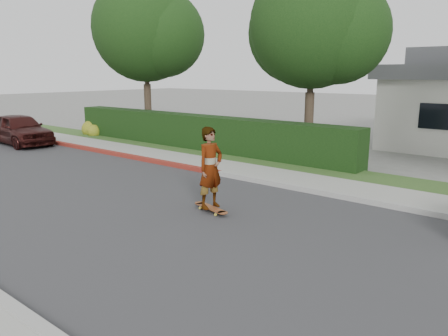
# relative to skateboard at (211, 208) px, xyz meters

# --- Properties ---
(ground) EXTENTS (120.00, 120.00, 0.00)m
(ground) POSITION_rel_skateboard_xyz_m (-3.27, -1.06, -0.10)
(ground) COLOR slate
(ground) RESTS_ON ground
(road) EXTENTS (60.00, 8.00, 0.01)m
(road) POSITION_rel_skateboard_xyz_m (-3.27, -1.06, -0.10)
(road) COLOR #2D2D30
(road) RESTS_ON ground
(curb_far) EXTENTS (60.00, 0.20, 0.15)m
(curb_far) POSITION_rel_skateboard_xyz_m (-3.27, 3.04, -0.03)
(curb_far) COLOR #9E9E99
(curb_far) RESTS_ON ground
(curb_red_section) EXTENTS (12.00, 0.21, 0.15)m
(curb_red_section) POSITION_rel_skateboard_xyz_m (-8.27, 3.04, -0.03)
(curb_red_section) COLOR maroon
(curb_red_section) RESTS_ON ground
(sidewalk_far) EXTENTS (60.00, 1.60, 0.12)m
(sidewalk_far) POSITION_rel_skateboard_xyz_m (-3.27, 3.94, -0.04)
(sidewalk_far) COLOR gray
(sidewalk_far) RESTS_ON ground
(planting_strip) EXTENTS (60.00, 1.60, 0.10)m
(planting_strip) POSITION_rel_skateboard_xyz_m (-3.27, 5.54, -0.05)
(planting_strip) COLOR #2D4C1E
(planting_strip) RESTS_ON ground
(hedge) EXTENTS (15.00, 1.00, 1.50)m
(hedge) POSITION_rel_skateboard_xyz_m (-6.27, 6.14, 0.65)
(hedge) COLOR black
(hedge) RESTS_ON ground
(flowering_shrub) EXTENTS (1.40, 1.00, 0.90)m
(flowering_shrub) POSITION_rel_skateboard_xyz_m (-13.28, 5.68, 0.23)
(flowering_shrub) COLOR #2D4C19
(flowering_shrub) RESTS_ON ground
(tree_left) EXTENTS (5.99, 5.21, 8.00)m
(tree_left) POSITION_rel_skateboard_xyz_m (-10.78, 7.63, 5.16)
(tree_left) COLOR #33261C
(tree_left) RESTS_ON ground
(tree_center) EXTENTS (5.66, 4.84, 7.44)m
(tree_center) POSITION_rel_skateboard_xyz_m (-1.78, 8.13, 4.80)
(tree_center) COLOR #33261C
(tree_center) RESTS_ON ground
(skateboard) EXTENTS (1.21, 0.50, 0.11)m
(skateboard) POSITION_rel_skateboard_xyz_m (0.00, 0.00, 0.00)
(skateboard) COLOR yellow
(skateboard) RESTS_ON ground
(skateboarder) EXTENTS (0.53, 0.74, 1.93)m
(skateboarder) POSITION_rel_skateboard_xyz_m (0.00, 0.00, 0.98)
(skateboarder) COLOR white
(skateboarder) RESTS_ON skateboard
(car_maroon) EXTENTS (4.31, 1.95, 1.44)m
(car_maroon) POSITION_rel_skateboard_xyz_m (-13.43, 1.98, 0.61)
(car_maroon) COLOR #371311
(car_maroon) RESTS_ON ground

